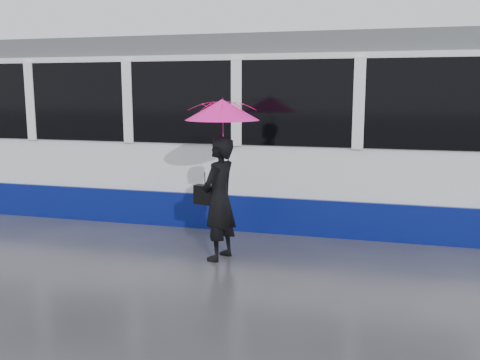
% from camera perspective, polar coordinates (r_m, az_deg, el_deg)
% --- Properties ---
extents(ground, '(90.00, 90.00, 0.00)m').
position_cam_1_polar(ground, '(8.15, -2.58, -7.65)').
color(ground, '#2D2D32').
rests_on(ground, ground).
extents(rails, '(34.00, 1.51, 0.02)m').
position_cam_1_polar(rails, '(10.47, 1.65, -3.68)').
color(rails, '#3F3D38').
rests_on(rails, ground).
extents(tram, '(26.00, 2.56, 3.35)m').
position_cam_1_polar(tram, '(9.93, 15.72, 4.75)').
color(tram, white).
rests_on(tram, ground).
extents(woman, '(0.57, 0.73, 1.77)m').
position_cam_1_polar(woman, '(7.61, -2.22, -2.01)').
color(woman, black).
rests_on(woman, ground).
extents(umbrella, '(1.26, 1.26, 1.20)m').
position_cam_1_polar(umbrella, '(7.45, -1.91, 5.95)').
color(umbrella, '#E81359').
rests_on(umbrella, ground).
extents(handbag, '(0.34, 0.21, 0.45)m').
position_cam_1_polar(handbag, '(7.68, -3.75, -1.58)').
color(handbag, black).
rests_on(handbag, ground).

